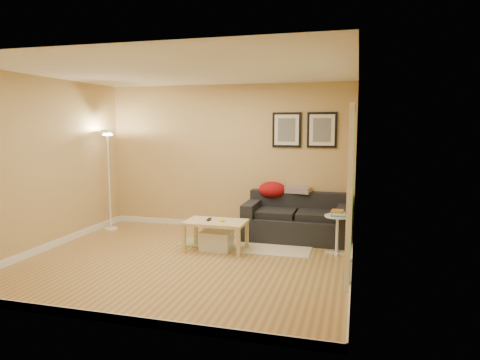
{
  "coord_description": "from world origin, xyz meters",
  "views": [
    {
      "loc": [
        2.27,
        -5.46,
        1.89
      ],
      "look_at": [
        0.55,
        0.85,
        1.05
      ],
      "focal_mm": 32.31,
      "sensor_mm": 36.0,
      "label": 1
    }
  ],
  "objects_px": {
    "side_table": "(337,235)",
    "sofa": "(297,217)",
    "coffee_table": "(216,236)",
    "storage_bin": "(216,241)",
    "book_stack": "(338,213)",
    "floor_lamp": "(109,183)"
  },
  "relations": [
    {
      "from": "storage_bin",
      "to": "side_table",
      "type": "xyz_separation_m",
      "value": [
        1.77,
        0.29,
        0.14
      ]
    },
    {
      "from": "storage_bin",
      "to": "book_stack",
      "type": "distance_m",
      "value": 1.86
    },
    {
      "from": "book_stack",
      "to": "coffee_table",
      "type": "bearing_deg",
      "value": -168.1
    },
    {
      "from": "sofa",
      "to": "coffee_table",
      "type": "distance_m",
      "value": 1.46
    },
    {
      "from": "coffee_table",
      "to": "book_stack",
      "type": "relative_size",
      "value": 3.64
    },
    {
      "from": "coffee_table",
      "to": "floor_lamp",
      "type": "bearing_deg",
      "value": 161.48
    },
    {
      "from": "side_table",
      "to": "storage_bin",
      "type": "bearing_deg",
      "value": -170.76
    },
    {
      "from": "coffee_table",
      "to": "storage_bin",
      "type": "relative_size",
      "value": 1.91
    },
    {
      "from": "sofa",
      "to": "side_table",
      "type": "xyz_separation_m",
      "value": [
        0.69,
        -0.65,
        -0.09
      ]
    },
    {
      "from": "side_table",
      "to": "sofa",
      "type": "bearing_deg",
      "value": 136.45
    },
    {
      "from": "coffee_table",
      "to": "side_table",
      "type": "height_order",
      "value": "side_table"
    },
    {
      "from": "side_table",
      "to": "book_stack",
      "type": "xyz_separation_m",
      "value": [
        0.01,
        -0.01,
        0.33
      ]
    },
    {
      "from": "coffee_table",
      "to": "storage_bin",
      "type": "bearing_deg",
      "value": 94.52
    },
    {
      "from": "coffee_table",
      "to": "floor_lamp",
      "type": "distance_m",
      "value": 2.45
    },
    {
      "from": "storage_bin",
      "to": "coffee_table",
      "type": "bearing_deg",
      "value": -84.96
    },
    {
      "from": "sofa",
      "to": "side_table",
      "type": "relative_size",
      "value": 2.96
    },
    {
      "from": "storage_bin",
      "to": "book_stack",
      "type": "xyz_separation_m",
      "value": [
        1.78,
        0.28,
        0.47
      ]
    },
    {
      "from": "coffee_table",
      "to": "floor_lamp",
      "type": "relative_size",
      "value": 0.5
    },
    {
      "from": "storage_bin",
      "to": "floor_lamp",
      "type": "relative_size",
      "value": 0.26
    },
    {
      "from": "side_table",
      "to": "floor_lamp",
      "type": "bearing_deg",
      "value": 174.0
    },
    {
      "from": "sofa",
      "to": "storage_bin",
      "type": "height_order",
      "value": "sofa"
    },
    {
      "from": "coffee_table",
      "to": "side_table",
      "type": "relative_size",
      "value": 1.58
    }
  ]
}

